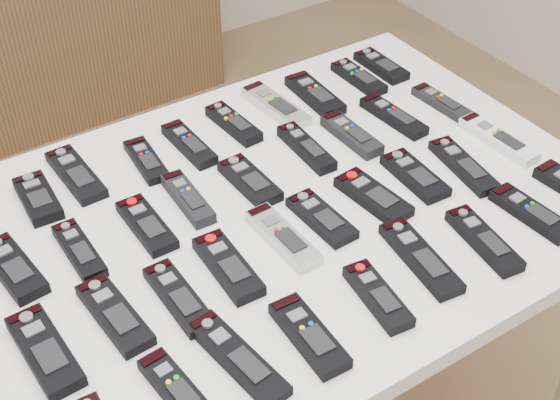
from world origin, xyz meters
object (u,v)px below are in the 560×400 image
remote_32 (309,335)px  remote_7 (315,95)px  table (280,230)px  remote_22 (228,266)px  remote_33 (378,296)px  remote_17 (393,116)px  remote_13 (188,199)px  remote_4 (189,144)px  remote_12 (147,225)px  remote_3 (146,160)px  remote_5 (234,124)px  remote_18 (441,103)px  remote_11 (79,250)px  remote_31 (238,358)px  remote_27 (463,166)px  remote_28 (499,139)px  remote_16 (352,135)px  remote_30 (176,389)px  remote_9 (381,66)px  remote_25 (373,196)px  remote_6 (275,106)px  remote_24 (322,218)px  remote_10 (13,268)px  remote_23 (283,237)px  remote_1 (38,198)px  remote_14 (250,181)px  remote_36 (532,213)px  remote_19 (45,351)px  remote_8 (359,78)px  remote_15 (306,148)px  remote_35 (484,240)px  remote_26 (415,176)px  remote_2 (76,174)px  remote_34 (421,258)px

remote_32 → remote_7: bearing=56.2°
table → remote_22: remote_22 is taller
remote_33 → remote_17: bearing=54.5°
remote_13 → remote_17: remote_13 is taller
remote_4 → remote_12: 0.26m
remote_3 → remote_13: size_ratio=0.93×
remote_5 → remote_18: 0.48m
remote_11 → remote_33: 0.54m
remote_17 → remote_18: bearing=-11.0°
remote_17 → remote_31: (-0.63, -0.39, -0.00)m
remote_27 → remote_32: size_ratio=1.12×
remote_11 → remote_18: bearing=0.6°
remote_11 → remote_28: (0.88, -0.16, -0.00)m
remote_3 → remote_16: 0.44m
remote_7 → remote_30: bearing=-137.0°
remote_9 → remote_25: size_ratio=0.92×
table → remote_17: remote_17 is taller
remote_6 → remote_18: (0.33, -0.19, -0.00)m
table → remote_33: size_ratio=7.99×
remote_24 → remote_13: bearing=132.7°
remote_10 → remote_18: remote_10 is taller
remote_13 → remote_23: 0.21m
remote_1 → remote_27: bearing=-23.1°
remote_14 → remote_25: 0.25m
remote_1 → remote_18: bearing=-8.0°
remote_36 → remote_24: bearing=145.2°
remote_30 → remote_10: bearing=102.2°
remote_19 → remote_36: size_ratio=1.09×
remote_13 → remote_32: bearing=-87.4°
remote_11 → remote_14: 0.36m
remote_8 → remote_18: (0.09, -0.19, -0.00)m
remote_7 → remote_9: bearing=7.7°
remote_9 → remote_33: size_ratio=0.97×
remote_28 → remote_32: size_ratio=1.15×
table → remote_9: 0.58m
remote_6 → remote_15: size_ratio=1.12×
remote_4 → remote_24: remote_4 is taller
remote_23 → remote_35: size_ratio=1.02×
remote_9 → remote_26: size_ratio=0.96×
remote_4 → remote_15: remote_15 is taller
remote_12 → remote_5: bearing=32.8°
remote_12 → remote_26: size_ratio=1.02×
remote_2 → remote_36: size_ratio=1.10×
remote_26 → remote_35: size_ratio=0.90×
remote_13 → remote_23: bearing=-61.1°
remote_4 → remote_18: (0.56, -0.17, -0.00)m
remote_12 → remote_14: bearing=1.4°
remote_27 → remote_31: (-0.64, -0.17, 0.00)m
remote_34 → remote_36: bearing=2.0°
remote_4 → remote_6: remote_6 is taller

